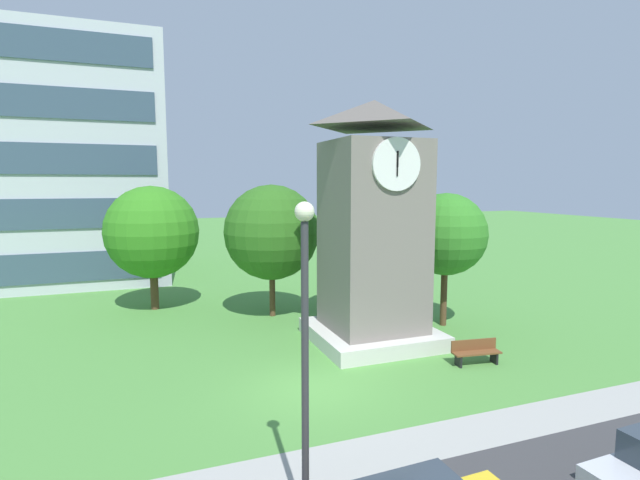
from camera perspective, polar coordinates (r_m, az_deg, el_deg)
name	(u,v)px	position (r m, az deg, el deg)	size (l,w,h in m)	color
ground_plane	(313,388)	(16.21, -0.88, -17.17)	(160.00, 160.00, 0.00)	#4C893D
kerb_strip	(369,455)	(12.83, 5.85, -24.06)	(120.00, 1.60, 0.01)	#9E9E99
office_building	(43,163)	(38.15, -30.08, 7.98)	(15.69, 11.90, 16.00)	#B7BCC6
clock_tower	(373,237)	(19.71, 6.31, 0.33)	(4.83, 4.83, 9.86)	slate
park_bench	(476,352)	(18.84, 18.02, -12.53)	(1.85, 0.72, 0.88)	brown
street_lamp	(305,333)	(8.95, -1.80, -10.98)	(0.36, 0.36, 6.25)	#333338
tree_streetside	(446,234)	(22.62, 14.72, 0.65)	(3.76, 3.76, 6.15)	#513823
tree_near_tower	(272,232)	(23.60, -5.78, 0.91)	(4.67, 4.67, 6.53)	#513823
tree_by_building	(152,232)	(26.27, -19.34, 0.88)	(4.78, 4.78, 6.47)	#513823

